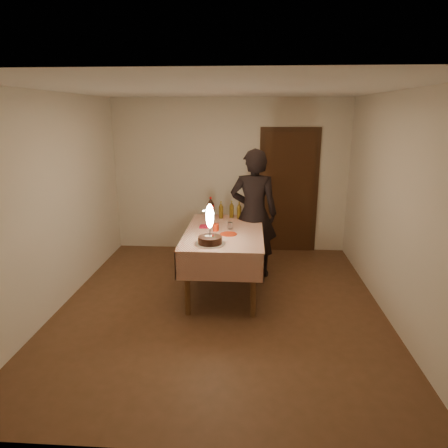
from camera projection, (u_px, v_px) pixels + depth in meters
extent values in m
cube|color=brown|center=(221.00, 306.00, 5.03)|extent=(4.00, 4.50, 0.01)
cube|color=beige|center=(230.00, 176.00, 6.84)|extent=(4.00, 0.04, 2.60)
cube|color=beige|center=(194.00, 286.00, 2.52)|extent=(4.00, 0.04, 2.60)
cube|color=beige|center=(55.00, 203.00, 4.80)|extent=(0.04, 4.50, 2.60)
cube|color=beige|center=(395.00, 208.00, 4.55)|extent=(0.04, 4.50, 2.60)
cube|color=silver|center=(220.00, 89.00, 4.33)|extent=(4.00, 4.50, 0.04)
cube|color=#472814|center=(288.00, 193.00, 6.82)|extent=(0.85, 0.05, 2.05)
sphere|color=#B28C33|center=(270.00, 195.00, 6.80)|extent=(0.06, 0.06, 0.06)
cube|color=brown|center=(224.00, 233.00, 5.30)|extent=(0.90, 1.60, 0.04)
cylinder|color=brown|center=(187.00, 284.00, 4.72)|extent=(0.07, 0.07, 0.79)
cylinder|color=brown|center=(253.00, 286.00, 4.68)|extent=(0.07, 0.07, 0.79)
cylinder|color=brown|center=(202.00, 244.00, 6.15)|extent=(0.07, 0.07, 0.79)
cylinder|color=brown|center=(253.00, 245.00, 6.10)|extent=(0.07, 0.07, 0.79)
cube|color=silver|center=(224.00, 231.00, 5.29)|extent=(1.02, 1.72, 0.01)
cube|color=silver|center=(219.00, 268.00, 4.52)|extent=(1.02, 0.01, 0.34)
cube|color=silver|center=(228.00, 226.00, 6.16)|extent=(1.02, 0.01, 0.34)
cube|color=silver|center=(187.00, 243.00, 5.37)|extent=(0.01, 1.72, 0.34)
cube|color=silver|center=(262.00, 244.00, 5.31)|extent=(0.01, 1.72, 0.34)
cylinder|color=white|center=(210.00, 244.00, 4.76)|extent=(0.36, 0.36, 0.01)
cylinder|color=black|center=(210.00, 240.00, 4.75)|extent=(0.28, 0.28, 0.09)
cylinder|color=white|center=(208.00, 236.00, 4.75)|extent=(0.07, 0.07, 0.00)
sphere|color=red|center=(213.00, 236.00, 4.72)|extent=(0.02, 0.02, 0.02)
cube|color=#19721E|center=(214.00, 237.00, 4.71)|extent=(0.02, 0.01, 0.00)
cube|color=#19721E|center=(212.00, 237.00, 4.71)|extent=(0.01, 0.02, 0.00)
cylinder|color=#262628|center=(210.00, 232.00, 4.72)|extent=(0.01, 0.01, 0.12)
ellipsoid|color=#FFF2BF|center=(210.00, 216.00, 4.67)|extent=(0.09, 0.09, 0.29)
sphere|color=white|center=(210.00, 225.00, 4.70)|extent=(0.04, 0.04, 0.04)
cylinder|color=#B6280C|center=(228.00, 234.00, 5.13)|extent=(0.22, 0.22, 0.01)
cylinder|color=red|center=(216.00, 227.00, 5.27)|extent=(0.08, 0.08, 0.10)
cylinder|color=white|center=(230.00, 226.00, 5.36)|extent=(0.07, 0.07, 0.09)
cube|color=#B3142E|center=(205.00, 226.00, 5.45)|extent=(0.15, 0.15, 0.02)
cylinder|color=black|center=(211.00, 211.00, 5.89)|extent=(0.10, 0.10, 0.22)
cylinder|color=red|center=(211.00, 207.00, 5.88)|extent=(0.10, 0.10, 0.07)
cone|color=black|center=(211.00, 201.00, 5.85)|extent=(0.10, 0.10, 0.08)
cylinder|color=red|center=(211.00, 198.00, 5.84)|extent=(0.03, 0.03, 0.02)
cylinder|color=#553D0E|center=(221.00, 212.00, 5.89)|extent=(0.06, 0.06, 0.18)
cone|color=#553D0E|center=(221.00, 204.00, 5.86)|extent=(0.06, 0.06, 0.06)
cylinder|color=olive|center=(221.00, 202.00, 5.85)|extent=(0.02, 0.02, 0.02)
cylinder|color=#553D0E|center=(239.00, 213.00, 5.86)|extent=(0.06, 0.06, 0.18)
cone|color=#553D0E|center=(239.00, 205.00, 5.82)|extent=(0.06, 0.06, 0.06)
cylinder|color=olive|center=(239.00, 203.00, 5.81)|extent=(0.02, 0.02, 0.02)
cylinder|color=#553D0E|center=(232.00, 212.00, 5.93)|extent=(0.06, 0.06, 0.18)
cone|color=#553D0E|center=(232.00, 204.00, 5.90)|extent=(0.06, 0.06, 0.06)
cylinder|color=olive|center=(232.00, 201.00, 5.89)|extent=(0.02, 0.02, 0.02)
imported|color=black|center=(254.00, 214.00, 5.79)|extent=(0.72, 0.50, 1.88)
cube|color=black|center=(255.00, 167.00, 5.74)|extent=(0.14, 0.10, 0.10)
cylinder|color=black|center=(256.00, 166.00, 5.81)|extent=(0.08, 0.09, 0.08)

